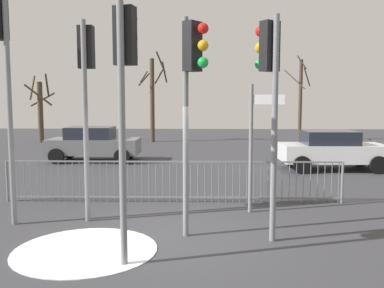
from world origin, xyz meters
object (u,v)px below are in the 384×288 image
Objects in this scene: direction_sign_post at (254,141)px; car_white_far at (332,150)px; traffic_light_foreground_right at (270,77)px; bare_tree_centre at (153,96)px; traffic_light_foreground_left at (87,75)px; car_grey_mid at (93,143)px; bare_tree_left at (300,98)px; bare_tree_right at (40,109)px; traffic_light_rear_left at (125,72)px; traffic_light_rear_right at (192,77)px; traffic_light_mid_right at (2,55)px.

direction_sign_post reaches higher than car_white_far.
bare_tree_centre is (-4.38, 18.37, -0.22)m from traffic_light_foreground_right.
traffic_light_foreground_left is 1.13× the size of car_grey_mid.
traffic_light_foreground_left is at bearing -138.14° from car_white_far.
bare_tree_left reaches higher than bare_tree_right.
bare_tree_centre is at bearing -174.87° from bare_tree_left.
bare_tree_left is 9.26m from bare_tree_centre.
bare_tree_centre is at bearing 109.90° from traffic_light_rear_left.
traffic_light_rear_right is 0.99× the size of bare_tree_right.
traffic_light_foreground_right is at bearing -57.87° from bare_tree_right.
bare_tree_right is at bearing 117.44° from traffic_light_foreground_left.
traffic_light_mid_right is 21.03m from bare_tree_left.
bare_tree_centre reaches higher than traffic_light_foreground_left.
bare_tree_right is (-9.80, 17.84, -0.96)m from traffic_light_rear_right.
direction_sign_post is 0.71× the size of bare_tree_right.
car_grey_mid is at bearing -56.05° from bare_tree_right.
car_white_far is 0.92× the size of bare_tree_right.
bare_tree_right is at bearing 134.78° from direction_sign_post.
traffic_light_mid_right is at bearing -70.96° from bare_tree_right.
traffic_light_rear_right is 1.00× the size of traffic_light_rear_left.
car_grey_mid is 0.71× the size of bare_tree_left.
traffic_light_rear_right is at bearing -116.61° from direction_sign_post.
bare_tree_right is at bearing -113.17° from traffic_light_rear_right.
car_grey_mid is (-3.50, 11.21, -2.29)m from traffic_light_rear_left.
car_grey_mid is 0.91× the size of bare_tree_right.
direction_sign_post is 18.01m from bare_tree_left.
bare_tree_centre is 6.90m from bare_tree_right.
bare_tree_left is (4.90, 17.30, 1.03)m from direction_sign_post.
traffic_light_foreground_right is at bearing -76.59° from bare_tree_centre.
direction_sign_post is at bearing -54.07° from car_grey_mid.
bare_tree_right is at bearing 128.96° from traffic_light_rear_left.
traffic_light_rear_right is 0.76× the size of bare_tree_centre.
traffic_light_rear_right is 1.09× the size of car_grey_mid.
car_grey_mid is (-0.59, 9.19, -2.77)m from traffic_light_mid_right.
traffic_light_rear_left is at bearing -65.25° from bare_tree_right.
traffic_light_foreground_right is 3.91m from traffic_light_foreground_left.
traffic_light_rear_left is at bearing 171.55° from traffic_light_foreground_right.
car_white_far is at bearing -11.77° from car_grey_mid.
traffic_light_foreground_right is 21.13m from bare_tree_right.
traffic_light_mid_right is 5.71m from direction_sign_post.
direction_sign_post is (3.66, 0.67, -1.47)m from traffic_light_foreground_left.
traffic_light_rear_left reaches higher than direction_sign_post.
traffic_light_mid_right is 1.17× the size of traffic_light_rear_right.
bare_tree_right is (-5.88, 17.05, -1.46)m from traffic_light_mid_right.
direction_sign_post is at bearing -121.81° from car_white_far.
traffic_light_foreground_right is 1.43m from traffic_light_rear_right.
traffic_light_rear_right is 1.08× the size of car_white_far.
traffic_light_foreground_right is at bearing 126.59° from traffic_light_rear_right.
bare_tree_right is at bearing 123.96° from car_grey_mid.
traffic_light_rear_left is at bearing -59.02° from traffic_light_foreground_left.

